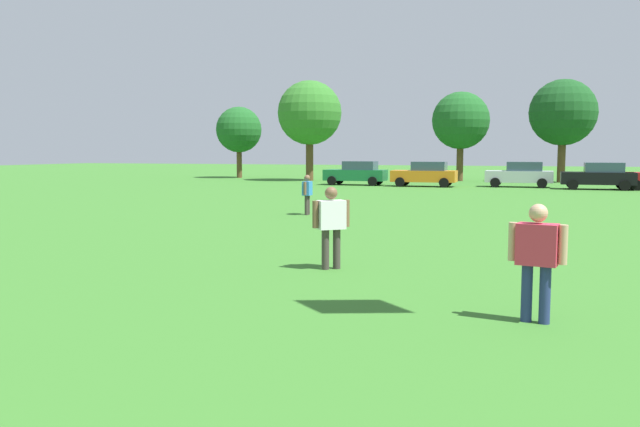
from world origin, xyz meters
name	(u,v)px	position (x,y,z in m)	size (l,w,h in m)	color
ground_plane	(394,203)	(0.00, 30.00, 0.00)	(160.00, 160.00, 0.00)	#387528
adult_bystander	(537,253)	(6.21, 9.88, 0.98)	(0.78, 0.40, 1.65)	navy
bystander_near_trees	(331,220)	(2.30, 12.88, 0.99)	(0.64, 0.58, 1.66)	#3F3833
bystander_midfield	(307,191)	(-1.89, 23.25, 0.89)	(0.30, 0.71, 1.49)	#3F3833
parked_car_green_0	(357,173)	(-5.75, 44.56, 0.86)	(4.30, 2.02, 1.68)	#196B38
parked_car_orange_1	(425,174)	(-0.84, 44.13, 0.86)	(4.30, 2.02, 1.68)	orange
parked_car_silver_2	(520,174)	(5.26, 45.40, 0.86)	(4.30, 2.02, 1.68)	silver
parked_car_black_3	(599,176)	(9.96, 44.10, 0.86)	(4.30, 2.02, 1.68)	black
tree_far_left	(239,130)	(-19.03, 53.33, 4.28)	(4.06, 4.06, 6.33)	brown
tree_left	(310,113)	(-11.20, 50.08, 5.43)	(5.16, 5.16, 8.05)	brown
tree_right	(461,121)	(0.45, 53.20, 4.79)	(4.55, 4.55, 7.09)	brown
tree_far_right	(563,113)	(8.07, 53.23, 5.28)	(5.02, 5.02, 7.82)	brown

